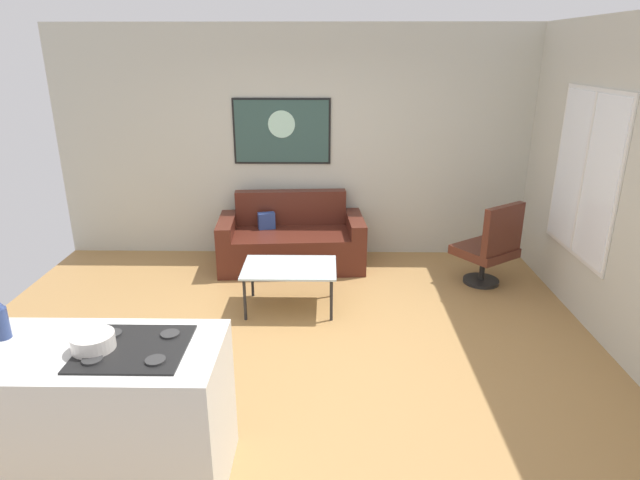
# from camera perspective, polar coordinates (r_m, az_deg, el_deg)

# --- Properties ---
(ground) EXTENTS (6.40, 6.40, 0.04)m
(ground) POSITION_cam_1_polar(r_m,az_deg,el_deg) (4.85, -0.88, -11.67)
(ground) COLOR #A17644
(back_wall) EXTENTS (6.40, 0.05, 2.80)m
(back_wall) POSITION_cam_1_polar(r_m,az_deg,el_deg) (6.66, -0.32, 10.15)
(back_wall) COLOR beige
(back_wall) RESTS_ON ground
(right_wall) EXTENTS (0.05, 6.40, 2.80)m
(right_wall) POSITION_cam_1_polar(r_m,az_deg,el_deg) (5.21, 29.52, 4.89)
(right_wall) COLOR beige
(right_wall) RESTS_ON ground
(couch) EXTENTS (1.77, 0.93, 0.86)m
(couch) POSITION_cam_1_polar(r_m,az_deg,el_deg) (6.49, -3.07, -0.23)
(couch) COLOR #4C1F15
(couch) RESTS_ON ground
(coffee_table) EXTENTS (0.93, 0.64, 0.45)m
(coffee_table) POSITION_cam_1_polar(r_m,az_deg,el_deg) (5.37, -3.27, -3.22)
(coffee_table) COLOR silver
(coffee_table) RESTS_ON ground
(armchair) EXTENTS (0.78, 0.77, 0.96)m
(armchair) POSITION_cam_1_polar(r_m,az_deg,el_deg) (6.15, 17.76, -0.65)
(armchair) COLOR black
(armchair) RESTS_ON ground
(kitchen_counter) EXTENTS (1.52, 0.72, 0.94)m
(kitchen_counter) POSITION_cam_1_polar(r_m,az_deg,el_deg) (3.57, -22.75, -16.95)
(kitchen_counter) COLOR silver
(kitchen_counter) RESTS_ON ground
(soda_bottle) EXTENTS (0.09, 0.09, 0.27)m
(soda_bottle) POSITION_cam_1_polar(r_m,az_deg,el_deg) (3.61, -30.95, -7.25)
(soda_bottle) COLOR navy
(soda_bottle) RESTS_ON kitchen_counter
(mixing_bowl) EXTENTS (0.24, 0.24, 0.10)m
(mixing_bowl) POSITION_cam_1_polar(r_m,az_deg,el_deg) (3.27, -23.03, -10.06)
(mixing_bowl) COLOR silver
(mixing_bowl) RESTS_ON kitchen_counter
(wall_painting) EXTENTS (1.18, 0.03, 0.79)m
(wall_painting) POSITION_cam_1_polar(r_m,az_deg,el_deg) (6.61, -4.10, 11.49)
(wall_painting) COLOR black
(window) EXTENTS (0.03, 1.29, 1.61)m
(window) POSITION_cam_1_polar(r_m,az_deg,el_deg) (5.71, 26.40, 6.25)
(window) COLOR silver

